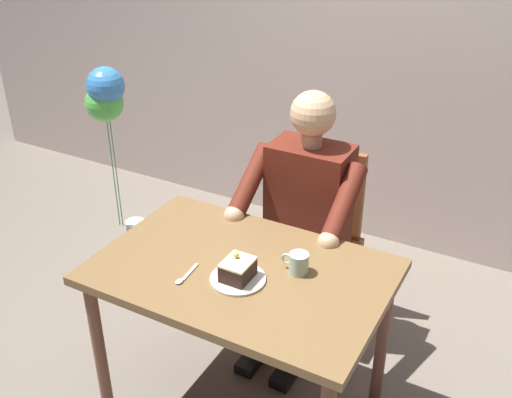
% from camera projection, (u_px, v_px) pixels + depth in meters
% --- Properties ---
extents(dining_table, '(1.10, 0.73, 0.73)m').
position_uv_depth(dining_table, '(242.00, 287.00, 2.28)').
color(dining_table, brown).
rests_on(dining_table, ground).
extents(chair, '(0.42, 0.42, 0.90)m').
position_uv_depth(chair, '(315.00, 232.00, 2.90)').
color(chair, brown).
rests_on(chair, ground).
extents(seated_person, '(0.53, 0.58, 1.24)m').
position_uv_depth(seated_person, '(301.00, 222.00, 2.69)').
color(seated_person, '#602115').
rests_on(seated_person, ground).
extents(dessert_plate, '(0.21, 0.21, 0.01)m').
position_uv_depth(dessert_plate, '(238.00, 279.00, 2.17)').
color(dessert_plate, silver).
rests_on(dessert_plate, dining_table).
extents(cake_slice, '(0.10, 0.12, 0.09)m').
position_uv_depth(cake_slice, '(238.00, 269.00, 2.15)').
color(cake_slice, '#33211A').
rests_on(cake_slice, dessert_plate).
extents(coffee_cup, '(0.11, 0.07, 0.08)m').
position_uv_depth(coffee_cup, '(298.00, 263.00, 2.19)').
color(coffee_cup, '#AED0B8').
rests_on(coffee_cup, dining_table).
extents(dessert_spoon, '(0.03, 0.14, 0.01)m').
position_uv_depth(dessert_spoon, '(184.00, 277.00, 2.18)').
color(dessert_spoon, silver).
rests_on(dessert_spoon, dining_table).
extents(balloon_display, '(0.22, 0.23, 1.17)m').
position_uv_depth(balloon_display, '(111.00, 121.00, 3.19)').
color(balloon_display, '#B2C1C6').
rests_on(balloon_display, ground).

